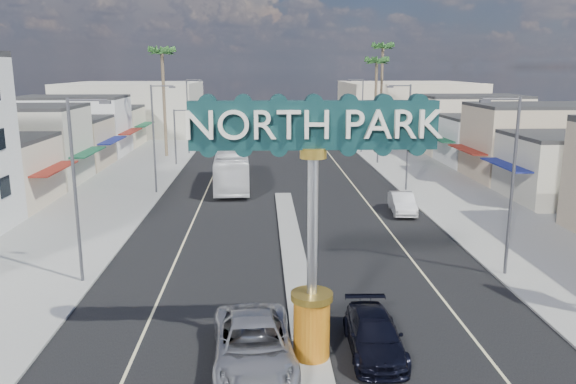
{
  "coord_description": "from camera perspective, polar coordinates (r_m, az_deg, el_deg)",
  "views": [
    {
      "loc": [
        -1.71,
        -16.44,
        10.37
      ],
      "look_at": [
        -0.39,
        11.53,
        4.14
      ],
      "focal_mm": 35.0,
      "sensor_mm": 36.0,
      "label": 1
    }
  ],
  "objects": [
    {
      "name": "road",
      "position": [
        47.62,
        -0.57,
        -0.02
      ],
      "size": [
        20.0,
        120.0,
        0.01
      ],
      "primitive_type": "cube",
      "color": "black",
      "rests_on": "ground"
    },
    {
      "name": "streetlight_r_mid",
      "position": [
        48.3,
        11.95,
        5.98
      ],
      "size": [
        2.03,
        0.22,
        9.0
      ],
      "color": "#47474C",
      "rests_on": "ground"
    },
    {
      "name": "storefront_row_left",
      "position": [
        63.91,
        -23.18,
        4.92
      ],
      "size": [
        12.0,
        42.0,
        6.0
      ],
      "primitive_type": "cube",
      "color": "beige",
      "rests_on": "ground"
    },
    {
      "name": "traffic_signal_left",
      "position": [
        61.2,
        -9.76,
        6.66
      ],
      "size": [
        5.09,
        0.45,
        6.0
      ],
      "color": "#47474C",
      "rests_on": "ground"
    },
    {
      "name": "storefront_row_right",
      "position": [
        65.18,
        20.65,
        5.26
      ],
      "size": [
        12.0,
        42.0,
        6.0
      ],
      "primitive_type": "cube",
      "color": "#B7B29E",
      "rests_on": "ground"
    },
    {
      "name": "streetlight_l_near",
      "position": [
        28.34,
        -20.57,
        0.96
      ],
      "size": [
        2.03,
        0.22,
        9.0
      ],
      "color": "#47474C",
      "rests_on": "ground"
    },
    {
      "name": "gateway_sign",
      "position": [
        19.03,
        2.54,
        -0.96
      ],
      "size": [
        8.2,
        1.5,
        9.15
      ],
      "color": "#BB510E",
      "rests_on": "median_island"
    },
    {
      "name": "median_island",
      "position": [
        32.18,
        0.5,
        -6.1
      ],
      "size": [
        1.3,
        30.0,
        0.16
      ],
      "primitive_type": "cube",
      "color": "gray",
      "rests_on": "ground"
    },
    {
      "name": "ground",
      "position": [
        47.62,
        -0.57,
        -0.03
      ],
      "size": [
        160.0,
        160.0,
        0.0
      ],
      "primitive_type": "plane",
      "color": "gray",
      "rests_on": "ground"
    },
    {
      "name": "backdrop_far_left",
      "position": [
        93.88,
        -15.33,
        8.22
      ],
      "size": [
        20.0,
        20.0,
        8.0
      ],
      "primitive_type": "cube",
      "color": "#B7B29E",
      "rests_on": "ground"
    },
    {
      "name": "streetlight_l_mid",
      "position": [
        47.55,
        -13.32,
        5.82
      ],
      "size": [
        2.03,
        0.22,
        9.0
      ],
      "color": "#47474C",
      "rests_on": "ground"
    },
    {
      "name": "streetlight_r_near",
      "position": [
        29.58,
        21.6,
        1.33
      ],
      "size": [
        2.03,
        0.22,
        9.0
      ],
      "color": "#47474C",
      "rests_on": "ground"
    },
    {
      "name": "suv_left",
      "position": [
        20.44,
        -3.53,
        -15.25
      ],
      "size": [
        3.2,
        6.25,
        1.69
      ],
      "primitive_type": "imported",
      "rotation": [
        0.0,
        0.0,
        0.07
      ],
      "color": "#ACACB1",
      "rests_on": "ground"
    },
    {
      "name": "backdrop_far_right",
      "position": [
        94.68,
        11.94,
        8.43
      ],
      "size": [
        20.0,
        20.0,
        8.0
      ],
      "primitive_type": "cube",
      "color": "beige",
      "rests_on": "ground"
    },
    {
      "name": "traffic_signal_right",
      "position": [
        61.71,
        7.54,
        6.78
      ],
      "size": [
        5.09,
        0.45,
        6.0
      ],
      "color": "#47474C",
      "rests_on": "ground"
    },
    {
      "name": "streetlight_r_far",
      "position": [
        69.71,
        7.42,
        8.09
      ],
      "size": [
        2.03,
        0.22,
        9.0
      ],
      "color": "#47474C",
      "rests_on": "ground"
    },
    {
      "name": "palm_left_far",
      "position": [
        67.4,
        -12.68,
        13.22
      ],
      "size": [
        2.6,
        2.6,
        13.1
      ],
      "color": "brown",
      "rests_on": "ground"
    },
    {
      "name": "sidewalk_right",
      "position": [
        50.1,
        15.64,
        0.21
      ],
      "size": [
        8.0,
        120.0,
        0.12
      ],
      "primitive_type": "cube",
      "color": "gray",
      "rests_on": "ground"
    },
    {
      "name": "sidewalk_left",
      "position": [
        49.14,
        -17.12,
        -0.12
      ],
      "size": [
        8.0,
        120.0,
        0.12
      ],
      "primitive_type": "cube",
      "color": "gray",
      "rests_on": "ground"
    },
    {
      "name": "streetlight_l_far",
      "position": [
        69.2,
        -10.03,
        7.97
      ],
      "size": [
        2.03,
        0.22,
        9.0
      ],
      "color": "#47474C",
      "rests_on": "ground"
    },
    {
      "name": "car_parked_right",
      "position": [
        41.52,
        11.53,
        -1.12
      ],
      "size": [
        1.93,
        4.6,
        1.48
      ],
      "primitive_type": "imported",
      "rotation": [
        0.0,
        0.0,
        -0.08
      ],
      "color": "silver",
      "rests_on": "ground"
    },
    {
      "name": "suv_right",
      "position": [
        21.66,
        8.74,
        -14.16
      ],
      "size": [
        2.04,
        4.8,
        1.38
      ],
      "primitive_type": "imported",
      "rotation": [
        0.0,
        0.0,
        -0.02
      ],
      "color": "black",
      "rests_on": "ground"
    },
    {
      "name": "city_bus",
      "position": [
        49.79,
        -5.73,
        2.44
      ],
      "size": [
        3.33,
        12.2,
        3.37
      ],
      "primitive_type": "imported",
      "rotation": [
        0.0,
        0.0,
        0.04
      ],
      "color": "white",
      "rests_on": "ground"
    },
    {
      "name": "palm_right_far",
      "position": [
        80.23,
        9.61,
        13.82
      ],
      "size": [
        2.6,
        2.6,
        14.1
      ],
      "color": "brown",
      "rests_on": "ground"
    },
    {
      "name": "palm_right_mid",
      "position": [
        73.92,
        9.0,
        12.59
      ],
      "size": [
        2.6,
        2.6,
        12.1
      ],
      "color": "brown",
      "rests_on": "ground"
    }
  ]
}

